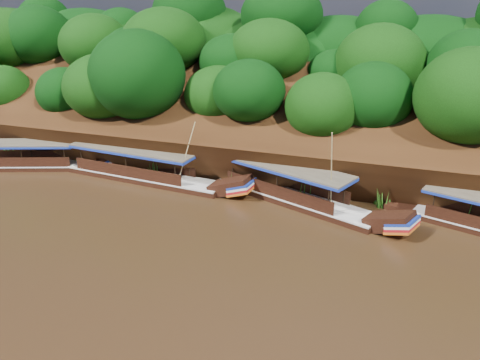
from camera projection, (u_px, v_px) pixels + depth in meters
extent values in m
plane|color=black|center=(264.00, 254.00, 28.08)|extent=(160.00, 160.00, 0.00)
cube|color=black|center=(317.00, 131.00, 40.89)|extent=(120.00, 16.12, 13.64)
cube|color=black|center=(332.00, 140.00, 50.94)|extent=(120.00, 24.00, 12.00)
ellipsoid|color=#0B440B|center=(70.00, 49.00, 53.48)|extent=(20.00, 10.00, 8.00)
ellipsoid|color=#0B440B|center=(249.00, 128.00, 41.87)|extent=(18.00, 8.00, 6.40)
ellipsoid|color=#0B440B|center=(334.00, 56.00, 44.98)|extent=(24.00, 11.00, 8.40)
cube|color=black|center=(294.00, 202.00, 35.26)|extent=(13.30, 7.11, 1.00)
cube|color=silver|center=(294.00, 196.00, 35.09)|extent=(13.32, 7.18, 0.11)
cube|color=black|center=(390.00, 222.00, 30.42)|extent=(3.61, 2.85, 1.88)
cube|color=#17319A|center=(403.00, 221.00, 29.80)|extent=(2.22, 2.37, 0.68)
cube|color=#AB1319|center=(402.00, 226.00, 29.93)|extent=(2.22, 2.37, 0.68)
cube|color=brown|center=(286.00, 166.00, 34.80)|extent=(10.74, 6.40, 0.13)
cube|color=#17319A|center=(286.00, 168.00, 34.85)|extent=(10.74, 6.40, 0.20)
cylinder|color=tan|center=(331.00, 171.00, 31.49)|extent=(0.14, 1.86, 5.79)
cube|color=black|center=(144.00, 180.00, 39.63)|extent=(14.64, 3.67, 0.99)
cube|color=silver|center=(144.00, 175.00, 39.46)|extent=(14.65, 3.74, 0.11)
cube|color=black|center=(231.00, 186.00, 36.22)|extent=(3.55, 2.10, 1.95)
cube|color=#17319A|center=(242.00, 184.00, 35.75)|extent=(1.93, 2.03, 0.73)
cube|color=#AB1319|center=(242.00, 189.00, 35.88)|extent=(1.93, 2.03, 0.73)
cube|color=brown|center=(133.00, 149.00, 39.03)|extent=(11.54, 3.75, 0.13)
cube|color=#17319A|center=(133.00, 150.00, 39.08)|extent=(11.54, 3.75, 0.20)
cylinder|color=tan|center=(186.00, 153.00, 36.65)|extent=(1.38, 0.97, 4.92)
cube|color=black|center=(37.00, 168.00, 42.42)|extent=(11.48, 5.97, 0.89)
cube|color=silver|center=(36.00, 164.00, 42.27)|extent=(11.50, 6.03, 0.10)
cube|color=black|center=(107.00, 160.00, 42.25)|extent=(3.11, 2.46, 1.64)
cube|color=#17319A|center=(115.00, 157.00, 42.15)|extent=(1.90, 2.07, 0.59)
cube|color=#AB1319|center=(115.00, 161.00, 42.27)|extent=(1.90, 2.07, 0.59)
cube|color=brown|center=(25.00, 143.00, 41.55)|extent=(9.26, 5.42, 0.12)
cube|color=#17319A|center=(25.00, 144.00, 41.60)|extent=(9.26, 5.42, 0.18)
cone|color=#33711C|center=(7.00, 150.00, 44.61)|extent=(1.50, 1.50, 1.73)
cone|color=#33711C|center=(81.00, 158.00, 42.89)|extent=(1.50, 1.50, 1.43)
cone|color=#33711C|center=(155.00, 166.00, 40.10)|extent=(1.50, 1.50, 1.87)
cone|color=#33711C|center=(236.00, 181.00, 37.44)|extent=(1.50, 1.50, 1.34)
cone|color=#33711C|center=(310.00, 190.00, 35.45)|extent=(1.50, 1.50, 1.64)
cone|color=#33711C|center=(383.00, 195.00, 34.09)|extent=(1.50, 1.50, 1.93)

